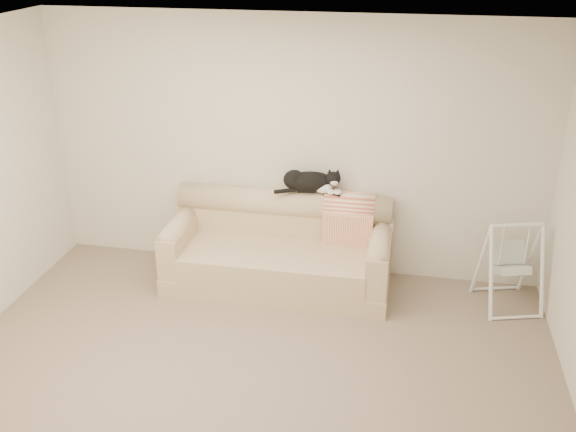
% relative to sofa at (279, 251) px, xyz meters
% --- Properties ---
extents(ground_plane, '(5.00, 5.00, 0.00)m').
position_rel_sofa_xyz_m(ground_plane, '(0.06, -1.62, -0.35)').
color(ground_plane, '#796957').
rests_on(ground_plane, ground).
extents(room_shell, '(5.04, 4.04, 2.60)m').
position_rel_sofa_xyz_m(room_shell, '(0.06, -1.62, 1.18)').
color(room_shell, beige).
rests_on(room_shell, ground).
extents(sofa, '(2.20, 0.93, 0.90)m').
position_rel_sofa_xyz_m(sofa, '(0.00, 0.00, 0.00)').
color(sofa, '#C3B38E').
rests_on(sofa, ground).
extents(remote_a, '(0.18, 0.07, 0.03)m').
position_rel_sofa_xyz_m(remote_a, '(0.23, 0.25, 0.56)').
color(remote_a, black).
rests_on(remote_a, sofa).
extents(remote_b, '(0.18, 0.08, 0.02)m').
position_rel_sofa_xyz_m(remote_b, '(0.49, 0.22, 0.56)').
color(remote_b, black).
rests_on(remote_b, sofa).
extents(tuxedo_cat, '(0.66, 0.32, 0.26)m').
position_rel_sofa_xyz_m(tuxedo_cat, '(0.26, 0.24, 0.67)').
color(tuxedo_cat, black).
rests_on(tuxedo_cat, sofa).
extents(throw_blanket, '(0.49, 0.38, 0.58)m').
position_rel_sofa_xyz_m(throw_blanket, '(0.66, 0.23, 0.37)').
color(throw_blanket, '#DD5744').
rests_on(throw_blanket, sofa).
extents(baby_swing, '(0.65, 0.68, 0.86)m').
position_rel_sofa_xyz_m(baby_swing, '(2.21, -0.01, 0.08)').
color(baby_swing, white).
rests_on(baby_swing, ground).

